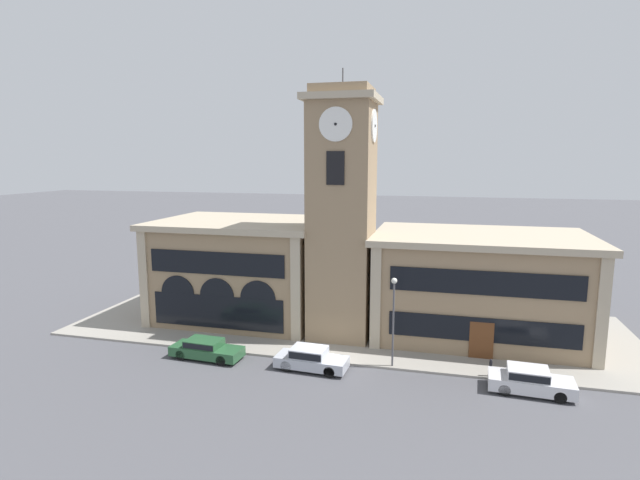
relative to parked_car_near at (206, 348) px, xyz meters
The scene contains 10 objects.
ground_plane 7.80m from the parked_car_near, ahead, with size 300.00×300.00×0.00m, color #4C4C51.
sidewalk_kerb 11.41m from the parked_car_near, 47.55° to the left, with size 41.78×14.59×0.15m.
clock_tower 12.89m from the parked_car_near, 39.02° to the left, with size 4.99×4.99×18.95m.
town_hall_left_wing 9.54m from the parked_car_near, 97.05° to the left, with size 13.39×10.31×8.03m.
town_hall_right_wing 19.75m from the parked_car_near, 27.07° to the left, with size 15.15×10.31×7.58m.
parked_car_near is the anchor object (origin of this frame).
parked_car_mid 7.08m from the parked_car_near, ahead, with size 4.54×2.04×1.38m.
parked_car_far 19.72m from the parked_car_near, ahead, with size 4.62×2.13×1.42m.
street_lamp 12.46m from the parked_car_near, ahead, with size 0.36×0.36×5.62m.
bollard 17.81m from the parked_car_near, ahead, with size 0.18×0.18×1.06m.
Camera 1 is at (7.16, -29.27, 12.84)m, focal length 28.00 mm.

